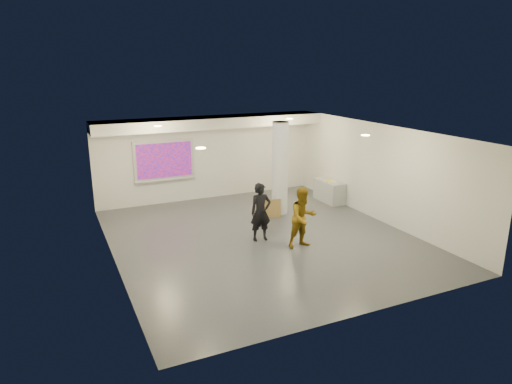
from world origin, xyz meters
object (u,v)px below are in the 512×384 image
projection_screen (164,161)px  man (303,218)px  credenza (329,191)px  woman (261,212)px  column (280,169)px

projection_screen → man: (2.32, -5.46, -0.71)m
credenza → man: size_ratio=0.79×
projection_screen → woman: projection_screen is taller
credenza → woman: bearing=-148.6°
projection_screen → woman: bearing=-71.6°
column → man: size_ratio=1.84×
projection_screen → credenza: (5.32, -2.23, -1.15)m
column → man: (-0.78, -2.81, -0.68)m
projection_screen → credenza: bearing=-22.8°
column → woman: size_ratio=1.85×
projection_screen → woman: (1.51, -4.55, -0.72)m
man → credenza: bearing=43.8°
column → credenza: bearing=10.7°
credenza → projection_screen: bearing=157.4°
column → woman: column is taller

